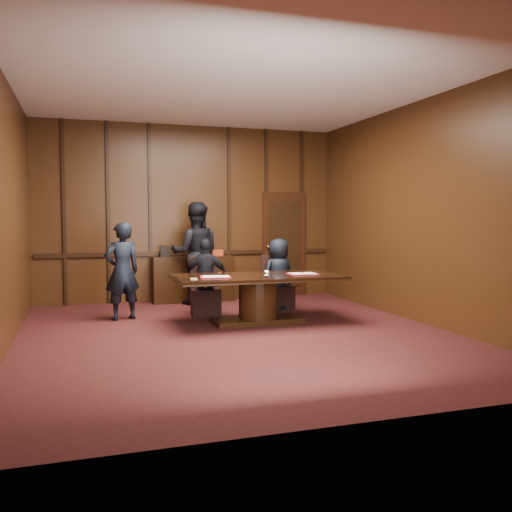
{
  "coord_description": "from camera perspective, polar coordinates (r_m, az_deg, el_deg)",
  "views": [
    {
      "loc": [
        -2.09,
        -7.31,
        1.66
      ],
      "look_at": [
        0.55,
        0.9,
        1.05
      ],
      "focal_mm": 38.0,
      "sensor_mm": 36.0,
      "label": 1
    }
  ],
  "objects": [
    {
      "name": "chair_right",
      "position": [
        9.61,
        2.25,
        -4.13
      ],
      "size": [
        0.48,
        0.48,
        0.99
      ],
      "rotation": [
        0.0,
        0.0,
        0.01
      ],
      "color": "black",
      "rests_on": "ground"
    },
    {
      "name": "folder_left",
      "position": [
        8.2,
        -4.28,
        -2.2
      ],
      "size": [
        0.51,
        0.4,
        0.02
      ],
      "rotation": [
        0.0,
        0.0,
        -0.16
      ],
      "color": "maroon",
      "rests_on": "conference_table"
    },
    {
      "name": "witness_right",
      "position": [
        10.45,
        -6.38,
        0.28
      ],
      "size": [
        1.07,
        0.9,
        1.96
      ],
      "primitive_type": "imported",
      "rotation": [
        0.0,
        0.0,
        2.96
      ],
      "color": "black",
      "rests_on": "ground"
    },
    {
      "name": "inkstand",
      "position": [
        8.09,
        1.16,
        -1.95
      ],
      "size": [
        0.2,
        0.14,
        0.12
      ],
      "color": "white",
      "rests_on": "conference_table"
    },
    {
      "name": "signatory_right",
      "position": [
        9.5,
        2.41,
        -2.06
      ],
      "size": [
        0.72,
        0.55,
        1.3
      ],
      "primitive_type": "imported",
      "rotation": [
        0.0,
        0.0,
        3.38
      ],
      "color": "black",
      "rests_on": "ground"
    },
    {
      "name": "sideboard",
      "position": [
        10.84,
        -6.63,
        -2.2
      ],
      "size": [
        1.6,
        0.45,
        1.54
      ],
      "color": "black",
      "rests_on": "ground"
    },
    {
      "name": "signatory_left",
      "position": [
        9.13,
        -5.27,
        -2.28
      ],
      "size": [
        0.81,
        0.43,
        1.31
      ],
      "primitive_type": "imported",
      "rotation": [
        0.0,
        0.0,
        3.0
      ],
      "color": "black",
      "rests_on": "ground"
    },
    {
      "name": "conference_table",
      "position": [
        8.55,
        0.18,
        -3.68
      ],
      "size": [
        2.62,
        1.32,
        0.76
      ],
      "color": "black",
      "rests_on": "ground"
    },
    {
      "name": "chair_left",
      "position": [
        9.25,
        -5.34,
        -4.47
      ],
      "size": [
        0.53,
        0.53,
        0.99
      ],
      "rotation": [
        0.0,
        0.0,
        -0.12
      ],
      "color": "black",
      "rests_on": "ground"
    },
    {
      "name": "notepad",
      "position": [
        7.99,
        -6.56,
        -2.4
      ],
      "size": [
        0.1,
        0.08,
        0.01
      ],
      "primitive_type": "cube",
      "rotation": [
        0.0,
        0.0,
        -0.06
      ],
      "color": "#F1D976",
      "rests_on": "conference_table"
    },
    {
      "name": "witness_left",
      "position": [
        9.05,
        -13.92,
        -1.54
      ],
      "size": [
        0.66,
        0.53,
        1.59
      ],
      "primitive_type": "imported",
      "rotation": [
        0.0,
        0.0,
        3.42
      ],
      "color": "black",
      "rests_on": "ground"
    },
    {
      "name": "folder_right",
      "position": [
        8.66,
        4.93,
        -1.88
      ],
      "size": [
        0.46,
        0.34,
        0.02
      ],
      "rotation": [
        0.0,
        0.0,
        -0.01
      ],
      "color": "maroon",
      "rests_on": "conference_table"
    },
    {
      "name": "room",
      "position": [
        7.75,
        -1.7,
        4.51
      ],
      "size": [
        7.0,
        7.04,
        3.5
      ],
      "color": "#340E0F",
      "rests_on": "ground"
    }
  ]
}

